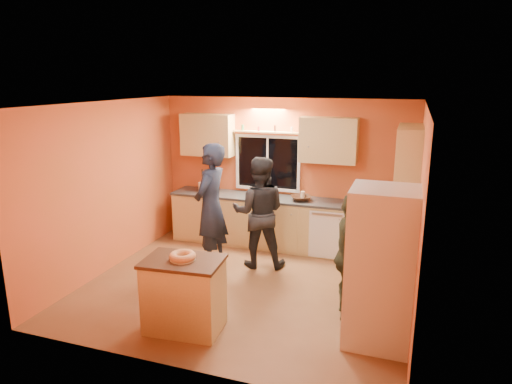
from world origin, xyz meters
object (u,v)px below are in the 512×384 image
at_px(island, 184,294).
at_px(person_left, 211,207).
at_px(person_right, 350,257).
at_px(person_center, 259,212).
at_px(refrigerator, 381,267).

xyz_separation_m(island, person_left, (-0.46, 1.81, 0.54)).
height_order(person_left, person_right, person_left).
xyz_separation_m(island, person_center, (0.23, 2.10, 0.43)).
height_order(island, person_left, person_left).
distance_m(person_left, person_right, 2.43).
xyz_separation_m(refrigerator, island, (-2.19, -0.49, -0.45)).
height_order(island, person_right, person_right).
distance_m(island, person_center, 2.16).
distance_m(person_center, person_right, 1.97).
bearing_deg(person_right, person_left, 56.39).
distance_m(refrigerator, person_right, 0.59).
xyz_separation_m(person_left, person_center, (0.69, 0.29, -0.11)).
bearing_deg(refrigerator, person_center, 140.53).
relative_size(person_center, person_right, 1.10).
bearing_deg(refrigerator, person_right, 131.69).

